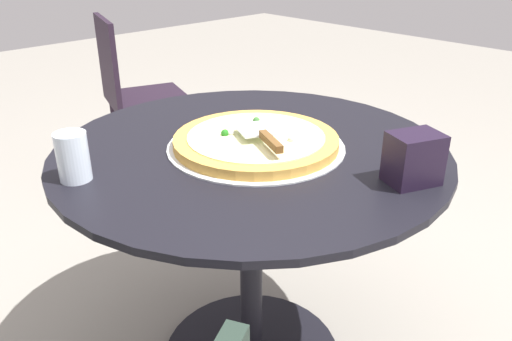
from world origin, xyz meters
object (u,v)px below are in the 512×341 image
Objects in this scene: drinking_cup at (73,157)px; pizza_server at (263,135)px; pizza_on_tray at (256,141)px; napkin_dispenser at (414,158)px; patio_table at (251,210)px; patio_chair_near at (133,88)px.

pizza_server is at bearing -26.48° from drinking_cup.
pizza_on_tray is 0.39m from napkin_dispenser.
pizza_on_tray is (0.01, -0.01, 0.20)m from patio_table.
napkin_dispenser reaches higher than drinking_cup.
drinking_cup is at bearing 162.36° from patio_table.
drinking_cup is at bearing -22.08° from napkin_dispenser.
patio_table is at bearing -17.64° from drinking_cup.
patio_chair_near is (0.46, 1.38, -0.27)m from pizza_server.
patio_table is 1.39m from patio_chair_near.
patio_chair_near is at bearing 71.87° from pizza_on_tray.
pizza_server is at bearing -108.47° from patio_chair_near.
patio_table is 0.47m from napkin_dispenser.
patio_chair_near is (0.85, 1.19, -0.27)m from drinking_cup.
pizza_on_tray is 1.41m from patio_chair_near.
patio_table is 8.85× the size of napkin_dispenser.
pizza_on_tray is at bearing 63.40° from pizza_server.
drinking_cup is 0.97× the size of napkin_dispenser.
patio_chair_near is at bearing 54.46° from drinking_cup.
patio_chair_near reaches higher than patio_table.
napkin_dispenser reaches higher than patio_table.
patio_chair_near is (0.33, 1.70, -0.27)m from napkin_dispenser.
pizza_on_tray is at bearing -55.98° from patio_table.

